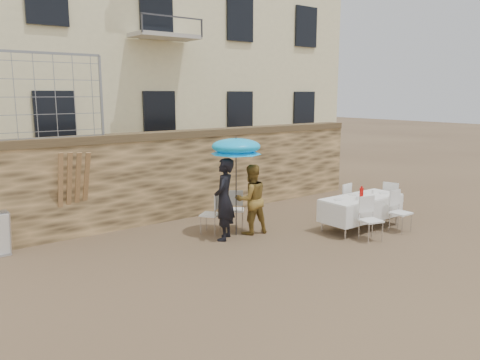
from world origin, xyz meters
TOP-DOWN VIEW (x-y plane):
  - ground at (0.00, 0.00)m, footprint 80.00×80.00m
  - stone_wall at (0.00, 5.00)m, footprint 13.00×0.50m
  - chain_link_fence at (-3.00, 5.00)m, footprint 3.20×0.06m
  - man_suit at (0.35, 2.70)m, footprint 0.78×0.76m
  - woman_dress at (1.10, 2.70)m, footprint 0.88×0.74m
  - umbrella at (0.75, 2.80)m, footprint 1.14×1.14m
  - couple_chair_left at (0.35, 3.25)m, footprint 0.67×0.67m
  - couple_chair_right at (1.05, 3.25)m, footprint 0.68×0.68m
  - banquet_table at (3.43, 1.43)m, footprint 2.10×0.85m
  - soda_bottle at (3.23, 1.28)m, footprint 0.09×0.09m
  - table_chair_front_left at (2.83, 0.68)m, footprint 0.59×0.59m
  - table_chair_front_right at (3.93, 0.68)m, footprint 0.49×0.49m
  - table_chair_back at (3.63, 2.23)m, footprint 0.54×0.54m
  - table_chair_side at (4.83, 1.53)m, footprint 0.58×0.58m
  - wood_planks at (-2.23, 4.70)m, footprint 0.70×0.20m

SIDE VIEW (x-z plane):
  - ground at x=0.00m, z-range 0.00..0.00m
  - couple_chair_left at x=0.35m, z-range 0.00..0.96m
  - couple_chair_right at x=1.05m, z-range 0.00..0.96m
  - table_chair_front_left at x=2.83m, z-range 0.00..0.96m
  - table_chair_front_right at x=3.93m, z-range 0.00..0.96m
  - table_chair_back at x=3.63m, z-range 0.00..0.96m
  - table_chair_side at x=4.83m, z-range 0.00..0.96m
  - banquet_table at x=3.43m, z-range 0.34..1.12m
  - woman_dress at x=1.10m, z-range 0.00..1.60m
  - man_suit at x=0.35m, z-range 0.00..1.81m
  - soda_bottle at x=3.23m, z-range 0.77..1.04m
  - wood_planks at x=-2.23m, z-range 0.00..2.00m
  - stone_wall at x=0.00m, z-range 0.00..2.20m
  - umbrella at x=0.75m, z-range 0.92..3.00m
  - chain_link_fence at x=-3.00m, z-range 2.20..4.00m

